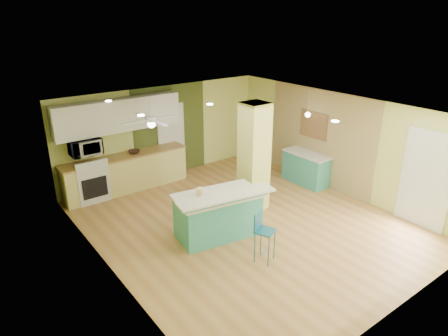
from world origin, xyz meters
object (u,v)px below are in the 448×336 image
at_px(peninsula, 218,214).
at_px(canister, 200,192).
at_px(fruit_bowl, 134,152).
at_px(side_counter, 306,168).
at_px(bar_stool, 262,229).

height_order(peninsula, canister, canister).
bearing_deg(canister, fruit_bowl, 89.84).
bearing_deg(fruit_bowl, side_counter, -33.47).
height_order(bar_stool, side_counter, bar_stool).
height_order(peninsula, fruit_bowl, peninsula).
relative_size(peninsula, bar_stool, 2.06).
distance_m(peninsula, fruit_bowl, 3.30).
xyz_separation_m(bar_stool, fruit_bowl, (-0.39, 4.44, 0.32)).
xyz_separation_m(side_counter, canister, (-3.75, -0.56, 0.57)).
height_order(fruit_bowl, canister, canister).
distance_m(fruit_bowl, canister, 3.04).
xyz_separation_m(peninsula, canister, (-0.29, 0.22, 0.50)).
relative_size(peninsula, side_counter, 1.55).
bearing_deg(peninsula, bar_stool, -75.41).
height_order(side_counter, canister, canister).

